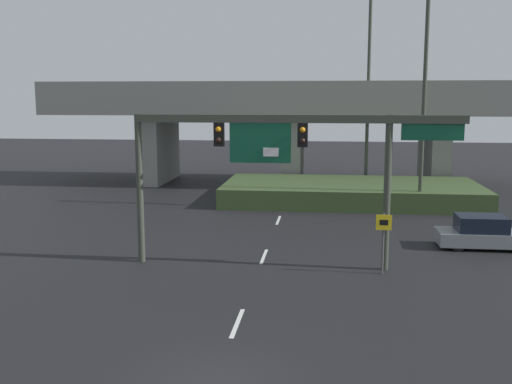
% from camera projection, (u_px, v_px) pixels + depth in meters
% --- Properties ---
extents(ground_plane, '(160.00, 160.00, 0.00)m').
position_uv_depth(ground_plane, '(215.00, 380.00, 14.66)').
color(ground_plane, black).
extents(lane_markings, '(0.14, 25.74, 0.01)m').
position_uv_depth(lane_markings, '(272.00, 236.00, 29.79)').
color(lane_markings, silver).
rests_on(lane_markings, ground).
extents(signal_gantry, '(13.14, 0.44, 6.16)m').
position_uv_depth(signal_gantry, '(283.00, 147.00, 23.73)').
color(signal_gantry, '#383D33').
rests_on(signal_gantry, ground).
extents(speed_limit_sign, '(0.60, 0.11, 2.41)m').
position_uv_depth(speed_limit_sign, '(383.00, 235.00, 23.19)').
color(speed_limit_sign, '#4C4C4C').
rests_on(speed_limit_sign, ground).
extents(highway_light_pole_near, '(0.70, 0.36, 14.09)m').
position_uv_depth(highway_light_pole_near, '(368.00, 89.00, 42.88)').
color(highway_light_pole_near, '#383D33').
rests_on(highway_light_pole_near, ground).
extents(highway_light_pole_far, '(0.70, 0.36, 14.02)m').
position_uv_depth(highway_light_pole_far, '(425.00, 88.00, 34.89)').
color(highway_light_pole_far, '#383D33').
rests_on(highway_light_pole_far, ground).
extents(overpass_bridge, '(38.32, 8.70, 7.97)m').
position_uv_depth(overpass_bridge, '(294.00, 114.00, 46.98)').
color(overpass_bridge, gray).
rests_on(overpass_bridge, ground).
extents(grass_embankment, '(16.58, 8.11, 1.25)m').
position_uv_depth(grass_embankment, '(351.00, 192.00, 39.48)').
color(grass_embankment, '#384C28').
rests_on(grass_embankment, ground).
extents(parked_sedan_near_right, '(4.20, 1.81, 1.50)m').
position_uv_depth(parked_sedan_near_right, '(483.00, 233.00, 27.37)').
color(parked_sedan_near_right, gray).
rests_on(parked_sedan_near_right, ground).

